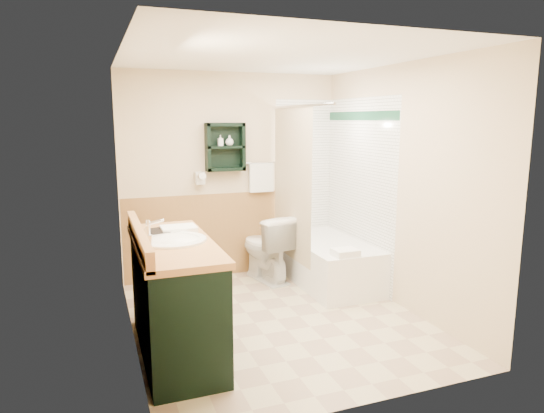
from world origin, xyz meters
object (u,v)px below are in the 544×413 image
Objects in this scene: hair_dryer at (200,178)px; bathtub at (327,261)px; soap_bottle_a at (220,143)px; wall_shelf at (225,147)px; vanity_book at (147,220)px; soap_bottle_b at (230,142)px; vanity at (175,297)px; toilet at (266,248)px.

hair_dryer reaches higher than bathtub.
soap_bottle_a reaches higher than hair_dryer.
wall_shelf reaches higher than hair_dryer.
soap_bottle_b is (1.11, 1.43, 0.56)m from vanity_book.
vanity is 0.98× the size of bathtub.
hair_dryer reaches higher than vanity_book.
wall_shelf is at bearing -47.65° from toilet.
soap_bottle_b reaches higher than vanity_book.
hair_dryer is 1.65m from vanity_book.
wall_shelf is 1.76m from bathtub.
toilet is 6.35× the size of soap_bottle_a.
soap_bottle_b is (0.05, -0.01, 0.06)m from wall_shelf.
soap_bottle_b is at bearing -4.91° from hair_dryer.
vanity is at bearing -118.80° from soap_bottle_b.
vanity is 2.24m from bathtub.
bathtub is at bearing -25.21° from hair_dryer.
vanity_book reaches higher than vanity.
vanity_book is at bearing -125.04° from soap_bottle_a.
soap_bottle_a is at bearing -175.09° from wall_shelf.
soap_bottle_a is at bearing -7.07° from hair_dryer.
toilet is 1.97m from vanity_book.
toilet is 6.61× the size of soap_bottle_b.
hair_dryer is 0.46m from soap_bottle_a.
hair_dryer is 1.12m from toilet.
soap_bottle_b reaches higher than hair_dryer.
soap_bottle_b reaches higher than toilet.
wall_shelf is at bearing 4.91° from soap_bottle_a.
vanity_book is (-2.08, -0.84, 0.80)m from bathtub.
bathtub is (1.03, -0.60, -1.30)m from wall_shelf.
toilet is at bearing 22.68° from vanity_book.
toilet is 1.31m from soap_bottle_b.
vanity reaches higher than bathtub.
hair_dryer is 1.75m from bathtub.
hair_dryer is 1.99m from vanity.
toilet is (0.40, -0.28, -1.17)m from wall_shelf.
bathtub is 12.16× the size of soap_bottle_a.
soap_bottle_a reaches higher than toilet.
wall_shelf reaches higher than bathtub.
soap_bottle_b is (0.35, -0.03, 0.41)m from hair_dryer.
vanity is at bearing -108.79° from hair_dryer.
soap_bottle_a is (-0.46, 0.28, 1.21)m from toilet.
vanity is 2.22m from soap_bottle_a.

